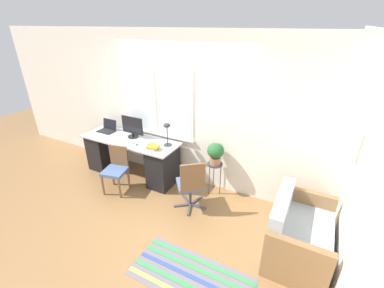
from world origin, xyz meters
The scene contains 16 objects.
ground_plane centered at (0.00, 0.00, 0.00)m, with size 14.00×14.00×0.00m, color olive.
wall_back_with_window centered at (-0.02, 0.74, 1.35)m, with size 9.00×0.12×2.70m.
wall_right_with_picture centered at (2.73, 0.00, 1.35)m, with size 0.08×9.00×2.70m.
desk centered at (-0.91, 0.33, 0.41)m, with size 1.96×0.66×0.77m.
laptop centered at (-1.57, 0.44, 0.82)m, with size 0.34×0.25×0.22m.
monitor centered at (-0.91, 0.45, 0.97)m, with size 0.47×0.21×0.41m.
keyboard centered at (-0.92, 0.16, 0.78)m, with size 0.43×0.15×0.02m.
mouse centered at (-0.62, 0.19, 0.79)m, with size 0.04×0.06×0.03m.
desk_lamp centered at (-0.13, 0.45, 1.08)m, with size 0.15×0.15×0.42m.
book_stack centered at (-0.26, 0.19, 0.82)m, with size 0.23×0.19×0.10m.
desk_chair_wooden centered at (-0.81, -0.21, 0.44)m, with size 0.45×0.46×0.82m.
office_chair_swivel centered at (0.62, -0.06, 0.47)m, with size 0.58×0.58×0.91m.
couch_loveseat centered at (2.25, -0.21, 0.30)m, with size 0.72×1.13×0.83m.
plant_stand centered at (0.77, 0.53, 0.52)m, with size 0.26×0.26×0.59m.
potted_plant centered at (0.77, 0.53, 0.80)m, with size 0.29×0.29×0.38m.
floor_rug_striped centered at (1.21, -1.18, 0.00)m, with size 1.49×0.69×0.01m.
Camera 1 is at (2.20, -3.03, 2.77)m, focal length 24.00 mm.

